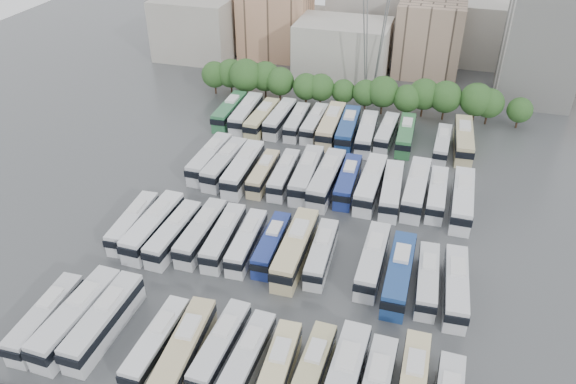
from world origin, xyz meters
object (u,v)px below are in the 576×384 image
(bus_r0_s9, at_px, (311,372))
(electricity_pylon, at_px, (377,5))
(bus_r1_s11, at_px, (399,273))
(bus_r2_s13, at_px, (462,199))
(bus_r1_s8, at_px, (322,253))
(bus_r2_s1, at_px, (210,158))
(bus_r0_s1, at_px, (77,316))
(bus_r1_s13, at_px, (456,286))
(bus_r2_s11, at_px, (416,188))
(bus_r0_s4, at_px, (157,343))
(bus_r1_s7, at_px, (295,248))
(bus_r0_s0, at_px, (46,317))
(bus_r0_s5, at_px, (185,350))
(bus_r1_s3, at_px, (201,232))
(bus_r3_s6, at_px, (331,125))
(bus_r2_s6, at_px, (307,174))
(bus_r0_s2, at_px, (104,320))
(bus_r0_s10, at_px, (343,383))
(bus_r2_s9, at_px, (371,183))
(bus_r3_s7, at_px, (348,129))
(bus_r3_s13, at_px, (464,140))
(bus_r1_s4, at_px, (224,237))
(bus_r2_s10, at_px, (392,190))
(bus_r3_s0, at_px, (230,111))
(bus_r3_s4, at_px, (297,122))
(bus_r2_s4, at_px, (263,173))
(bus_r3_s5, at_px, (315,123))
(bus_r1_s5, at_px, (247,242))
(bus_r3_s1, at_px, (246,113))
(apartment_tower, at_px, (544,36))
(bus_r1_s10, at_px, (373,260))
(bus_r3_s3, at_px, (280,118))
(bus_r2_s12, at_px, (437,194))
(bus_r1_s6, at_px, (272,244))
(bus_r0_s6, at_px, (221,346))
(bus_r3_s12, at_px, (442,144))
(bus_r1_s1, at_px, (154,226))
(bus_r3_s9, at_px, (387,133))
(bus_r1_s0, at_px, (133,222))
(bus_r2_s2, at_px, (225,163))
(bus_r2_s8, at_px, (348,181))
(bus_r3_s10, at_px, (406,135))
(bus_r2_s5, at_px, (284,174))
(bus_r0_s7, at_px, (247,359))
(bus_r0_s8, at_px, (277,373))
(bus_r3_s8, at_px, (367,133))
(bus_r2_s7, at_px, (327,178))
(bus_r1_s12, at_px, (427,279))
(bus_r3_s2, at_px, (262,118))

(bus_r0_s9, bearing_deg, electricity_pylon, 97.02)
(bus_r1_s11, distance_m, bus_r2_s13, 19.85)
(bus_r1_s8, xyz_separation_m, bus_r2_s1, (-23.00, 18.21, 0.22))
(bus_r0_s1, height_order, bus_r1_s13, bus_r0_s1)
(bus_r1_s13, bearing_deg, bus_r2_s11, 105.53)
(bus_r0_s4, xyz_separation_m, bus_r1_s7, (9.81, 18.79, 0.35))
(bus_r2_s11, bearing_deg, bus_r0_s0, -132.77)
(bus_r0_s5, distance_m, bus_r1_s3, 20.18)
(bus_r2_s11, distance_m, bus_r3_s6, 23.90)
(bus_r2_s6, bearing_deg, bus_r0_s2, -112.55)
(bus_r0_s10, xyz_separation_m, bus_r2_s9, (-3.30, 36.76, -0.02))
(bus_r2_s13, xyz_separation_m, bus_r3_s7, (-20.27, 17.73, -0.02))
(bus_r2_s11, bearing_deg, bus_r3_s13, 71.97)
(bus_r1_s4, height_order, bus_r2_s10, bus_r2_s10)
(bus_r3_s0, relative_size, bus_r3_s4, 1.10)
(bus_r2_s4, relative_size, bus_r2_s13, 0.82)
(bus_r0_s10, relative_size, bus_r3_s5, 1.14)
(bus_r1_s5, distance_m, bus_r3_s1, 38.72)
(apartment_tower, distance_m, bus_r1_s10, 67.90)
(bus_r0_s4, bearing_deg, bus_r3_s3, 94.46)
(bus_r3_s0, height_order, bus_r3_s3, bus_r3_s0)
(bus_r0_s10, relative_size, bus_r2_s12, 1.15)
(bus_r1_s6, xyz_separation_m, bus_r3_s13, (23.02, 36.23, 0.36))
(bus_r0_s6, distance_m, bus_r3_s12, 55.67)
(bus_r1_s1, relative_size, bus_r2_s4, 1.20)
(bus_r3_s13, bearing_deg, bus_r2_s12, -103.03)
(bus_r3_s9, bearing_deg, bus_r3_s4, -176.56)
(bus_r1_s0, distance_m, bus_r2_s2, 19.19)
(bus_r0_s6, bearing_deg, bus_r1_s6, 92.70)
(bus_r2_s8, xyz_separation_m, bus_r3_s10, (6.74, 17.91, 0.01))
(bus_r1_s5, bearing_deg, bus_r3_s9, 67.95)
(bus_r0_s6, height_order, bus_r2_s5, bus_r2_s5)
(bus_r2_s5, bearing_deg, bus_r3_s13, 34.24)
(electricity_pylon, relative_size, bus_r2_s12, 2.89)
(apartment_tower, relative_size, bus_r2_s13, 1.94)
(bus_r0_s7, bearing_deg, bus_r1_s0, 144.24)
(bus_r0_s10, distance_m, bus_r3_s13, 56.10)
(bus_r1_s5, bearing_deg, bus_r0_s10, -50.28)
(bus_r3_s0, bearing_deg, bus_r0_s4, -76.89)
(bus_r1_s11, bearing_deg, bus_r0_s4, -142.16)
(bus_r0_s8, xyz_separation_m, bus_r2_s5, (-10.16, 36.50, 0.00))
(bus_r2_s13, bearing_deg, bus_r3_s8, 134.86)
(bus_r1_s10, relative_size, bus_r2_s13, 0.92)
(bus_r1_s10, height_order, bus_r2_s7, bus_r2_s7)
(bus_r0_s4, distance_m, bus_r3_s3, 55.27)
(bus_r2_s6, relative_size, bus_r2_s13, 1.01)
(bus_r1_s6, height_order, bus_r2_s10, bus_r2_s10)
(bus_r1_s12, xyz_separation_m, bus_r2_s2, (-33.31, 18.60, 0.23))
(bus_r3_s2, bearing_deg, bus_r1_s12, -45.49)
(bus_r0_s10, height_order, bus_r1_s6, bus_r0_s10)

